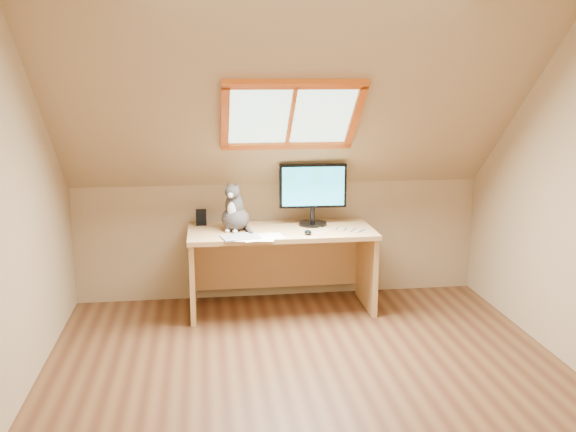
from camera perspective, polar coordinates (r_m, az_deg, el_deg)
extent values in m
plane|color=brown|center=(4.16, 2.28, -14.93)|extent=(3.50, 3.50, 0.00)
cube|color=tan|center=(2.12, 10.76, -7.42)|extent=(3.50, 0.02, 2.40)
cube|color=tan|center=(3.87, -24.04, 0.75)|extent=(0.02, 3.50, 2.40)
cube|color=tan|center=(5.61, -0.74, -2.14)|extent=(3.50, 0.02, 1.00)
cube|color=tan|center=(4.66, 0.38, 9.84)|extent=(3.50, 1.56, 1.41)
cube|color=#B2E0CC|center=(4.74, 0.24, 9.04)|extent=(0.90, 0.53, 0.48)
cube|color=#C34912|center=(4.74, 0.24, 9.04)|extent=(1.02, 0.64, 0.59)
cube|color=tan|center=(5.20, -0.62, -1.39)|extent=(1.50, 0.66, 0.04)
cube|color=tan|center=(5.26, -8.46, -5.25)|extent=(0.04, 0.59, 0.65)
cube|color=tan|center=(5.43, 6.99, -4.65)|extent=(0.04, 0.59, 0.65)
cube|color=tan|center=(5.58, -0.99, -4.08)|extent=(1.40, 0.03, 0.45)
cylinder|color=black|center=(5.35, 2.20, -0.69)|extent=(0.24, 0.24, 0.02)
cylinder|color=black|center=(5.33, 2.20, 0.09)|extent=(0.04, 0.04, 0.13)
cube|color=black|center=(5.29, 2.22, 2.69)|extent=(0.56, 0.06, 0.36)
cube|color=#1F7EE3|center=(5.26, 2.27, 2.64)|extent=(0.51, 0.02, 0.32)
ellipsoid|color=#47413E|center=(5.18, -4.72, -0.21)|extent=(0.30, 0.33, 0.19)
ellipsoid|color=#47413E|center=(5.14, -4.79, 0.96)|extent=(0.19, 0.19, 0.21)
ellipsoid|color=silver|center=(5.08, -5.01, 0.59)|extent=(0.08, 0.06, 0.12)
ellipsoid|color=#47413E|center=(5.07, -4.98, 2.15)|extent=(0.15, 0.14, 0.11)
sphere|color=silver|center=(5.03, -5.15, 1.85)|extent=(0.04, 0.04, 0.04)
cone|color=#47413E|center=(5.09, -5.31, 2.79)|extent=(0.06, 0.07, 0.07)
cone|color=#47413E|center=(5.07, -4.53, 2.76)|extent=(0.07, 0.06, 0.07)
cube|color=black|center=(5.39, -7.72, -0.13)|extent=(0.09, 0.09, 0.12)
cube|color=#B2B2B7|center=(4.94, -4.26, -1.87)|extent=(0.32, 0.26, 0.01)
ellipsoid|color=black|center=(5.04, 1.79, -1.46)|extent=(0.07, 0.11, 0.03)
cube|color=white|center=(4.93, -1.94, -1.94)|extent=(0.33, 0.27, 0.00)
cube|color=white|center=(4.93, -1.94, -1.92)|extent=(0.32, 0.24, 0.00)
cube|color=white|center=(4.93, -1.94, -1.90)|extent=(0.35, 0.30, 0.00)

